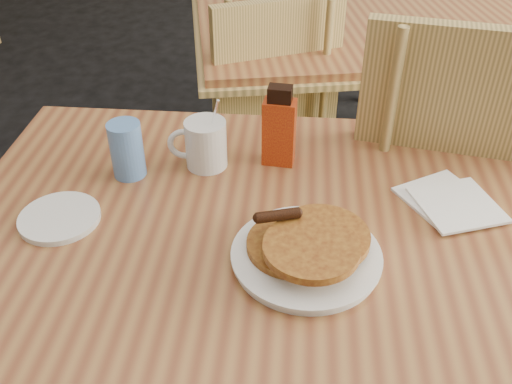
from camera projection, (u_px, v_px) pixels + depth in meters
main_table at (285, 243)px, 1.10m from camera, size 1.38×0.99×0.75m
neighbor_table at (381, 30)px, 1.99m from camera, size 1.39×1.03×0.75m
chair_main_far at (278, 128)px, 1.77m from camera, size 0.53×0.54×0.91m
chair_neighbor_far at (346, 17)px, 2.73m from camera, size 0.41×0.42×0.82m
chair_neighbor_near at (435, 170)px, 1.45m from camera, size 0.57×0.58×1.04m
pancake_plate at (307, 250)px, 0.99m from camera, size 0.26×0.26×0.08m
coffee_mug at (205, 143)px, 1.21m from camera, size 0.13×0.09×0.17m
syrup_bottle at (279, 128)px, 1.20m from camera, size 0.07×0.06×0.18m
napkin_stack at (450, 202)px, 1.12m from camera, size 0.21×0.22×0.01m
blue_tumbler at (127, 150)px, 1.18m from camera, size 0.08×0.08×0.12m
side_saucer at (60, 218)px, 1.08m from camera, size 0.19×0.19×0.01m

